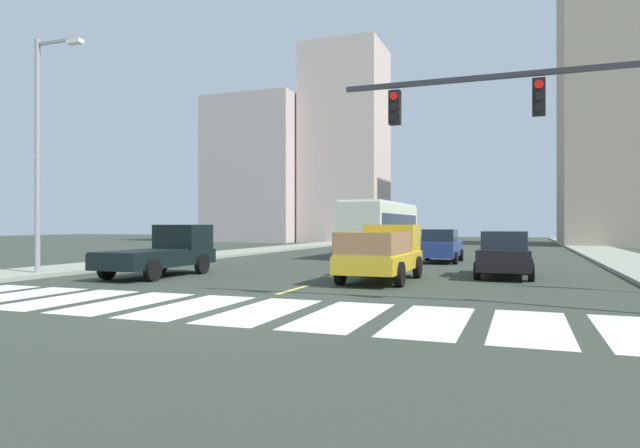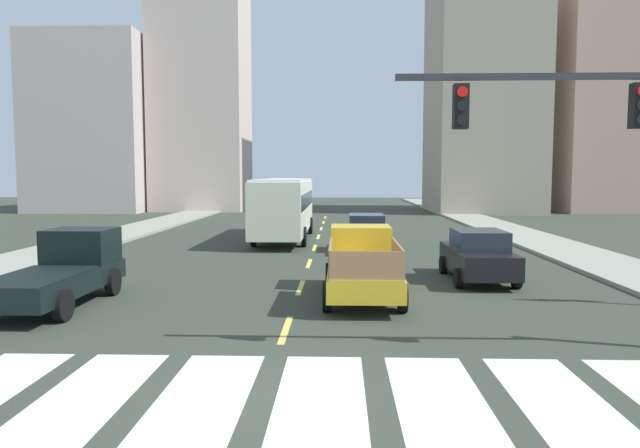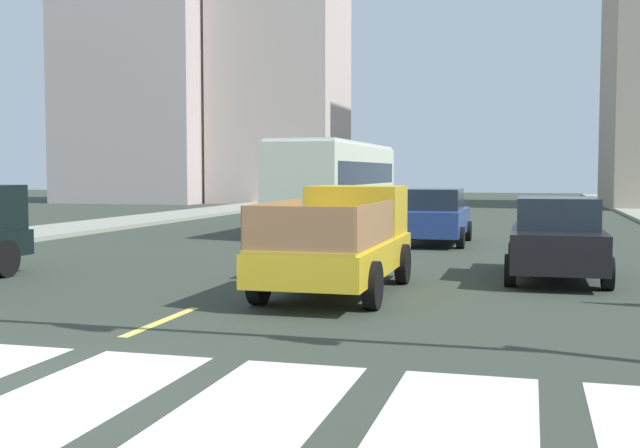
% 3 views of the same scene
% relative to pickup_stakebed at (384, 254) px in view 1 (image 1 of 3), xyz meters
% --- Properties ---
extents(ground_plane, '(160.00, 160.00, 0.00)m').
position_rel_pickup_stakebed_xyz_m(ground_plane, '(-1.89, -7.80, -0.94)').
color(ground_plane, '#333B30').
extents(sidewalk_left, '(3.40, 110.00, 0.15)m').
position_rel_pickup_stakebed_xyz_m(sidewalk_left, '(-13.55, 10.20, -0.86)').
color(sidewalk_left, gray).
rests_on(sidewalk_left, ground).
extents(crosswalk_stripe_1, '(1.44, 3.99, 0.01)m').
position_rel_pickup_stakebed_xyz_m(crosswalk_stripe_1, '(-8.51, -7.80, -0.93)').
color(crosswalk_stripe_1, silver).
rests_on(crosswalk_stripe_1, ground).
extents(crosswalk_stripe_2, '(1.44, 3.99, 0.01)m').
position_rel_pickup_stakebed_xyz_m(crosswalk_stripe_2, '(-6.62, -7.80, -0.93)').
color(crosswalk_stripe_2, silver).
rests_on(crosswalk_stripe_2, ground).
extents(crosswalk_stripe_3, '(1.44, 3.99, 0.01)m').
position_rel_pickup_stakebed_xyz_m(crosswalk_stripe_3, '(-4.73, -7.80, -0.93)').
color(crosswalk_stripe_3, silver).
rests_on(crosswalk_stripe_3, ground).
extents(crosswalk_stripe_4, '(1.44, 3.99, 0.01)m').
position_rel_pickup_stakebed_xyz_m(crosswalk_stripe_4, '(-2.84, -7.80, -0.93)').
color(crosswalk_stripe_4, silver).
rests_on(crosswalk_stripe_4, ground).
extents(crosswalk_stripe_5, '(1.44, 3.99, 0.01)m').
position_rel_pickup_stakebed_xyz_m(crosswalk_stripe_5, '(-0.95, -7.80, -0.93)').
color(crosswalk_stripe_5, silver).
rests_on(crosswalk_stripe_5, ground).
extents(crosswalk_stripe_6, '(1.44, 3.99, 0.01)m').
position_rel_pickup_stakebed_xyz_m(crosswalk_stripe_6, '(0.95, -7.80, -0.93)').
color(crosswalk_stripe_6, silver).
rests_on(crosswalk_stripe_6, ground).
extents(crosswalk_stripe_7, '(1.44, 3.99, 0.01)m').
position_rel_pickup_stakebed_xyz_m(crosswalk_stripe_7, '(2.84, -7.80, -0.93)').
color(crosswalk_stripe_7, silver).
rests_on(crosswalk_stripe_7, ground).
extents(crosswalk_stripe_8, '(1.44, 3.99, 0.01)m').
position_rel_pickup_stakebed_xyz_m(crosswalk_stripe_8, '(4.73, -7.80, -0.93)').
color(crosswalk_stripe_8, silver).
rests_on(crosswalk_stripe_8, ground).
extents(lane_dash_0, '(0.16, 2.40, 0.01)m').
position_rel_pickup_stakebed_xyz_m(lane_dash_0, '(-1.89, -3.80, -0.93)').
color(lane_dash_0, '#E5CB55').
rests_on(lane_dash_0, ground).
extents(lane_dash_1, '(0.16, 2.40, 0.01)m').
position_rel_pickup_stakebed_xyz_m(lane_dash_1, '(-1.89, 1.20, -0.93)').
color(lane_dash_1, '#E5CB55').
rests_on(lane_dash_1, ground).
extents(lane_dash_2, '(0.16, 2.40, 0.01)m').
position_rel_pickup_stakebed_xyz_m(lane_dash_2, '(-1.89, 6.20, -0.93)').
color(lane_dash_2, '#E5CB55').
rests_on(lane_dash_2, ground).
extents(lane_dash_3, '(0.16, 2.40, 0.01)m').
position_rel_pickup_stakebed_xyz_m(lane_dash_3, '(-1.89, 11.20, -0.93)').
color(lane_dash_3, '#E5CB55').
rests_on(lane_dash_3, ground).
extents(lane_dash_4, '(0.16, 2.40, 0.01)m').
position_rel_pickup_stakebed_xyz_m(lane_dash_4, '(-1.89, 16.20, -0.93)').
color(lane_dash_4, '#E5CB55').
rests_on(lane_dash_4, ground).
extents(lane_dash_5, '(0.16, 2.40, 0.01)m').
position_rel_pickup_stakebed_xyz_m(lane_dash_5, '(-1.89, 21.20, -0.93)').
color(lane_dash_5, '#E5CB55').
rests_on(lane_dash_5, ground).
extents(lane_dash_6, '(0.16, 2.40, 0.01)m').
position_rel_pickup_stakebed_xyz_m(lane_dash_6, '(-1.89, 26.20, -0.93)').
color(lane_dash_6, '#E5CB55').
rests_on(lane_dash_6, ground).
extents(lane_dash_7, '(0.16, 2.40, 0.01)m').
position_rel_pickup_stakebed_xyz_m(lane_dash_7, '(-1.89, 31.20, -0.93)').
color(lane_dash_7, '#E5CB55').
rests_on(lane_dash_7, ground).
extents(pickup_stakebed, '(2.18, 5.20, 1.96)m').
position_rel_pickup_stakebed_xyz_m(pickup_stakebed, '(0.00, 0.00, 0.00)').
color(pickup_stakebed, gold).
rests_on(pickup_stakebed, ground).
extents(pickup_dark, '(2.18, 5.20, 1.96)m').
position_rel_pickup_stakebed_xyz_m(pickup_dark, '(-8.34, -1.20, -0.02)').
color(pickup_dark, black).
rests_on(pickup_dark, ground).
extents(city_bus, '(2.72, 10.80, 3.32)m').
position_rel_pickup_stakebed_xyz_m(city_bus, '(-3.68, 14.55, 1.02)').
color(city_bus, beige).
rests_on(city_bus, ground).
extents(sedan_near_left, '(2.02, 4.40, 1.72)m').
position_rel_pickup_stakebed_xyz_m(sedan_near_left, '(0.57, 10.11, -0.08)').
color(sedan_near_left, navy).
rests_on(sedan_near_left, ground).
extents(sedan_near_right, '(2.02, 4.40, 1.72)m').
position_rel_pickup_stakebed_xyz_m(sedan_near_right, '(3.98, 2.59, -0.08)').
color(sedan_near_right, black).
rests_on(sedan_near_right, ground).
extents(traffic_signal_gantry, '(8.37, 0.27, 6.00)m').
position_rel_pickup_stakebed_xyz_m(traffic_signal_gantry, '(6.03, -5.68, 3.24)').
color(traffic_signal_gantry, '#2D2D33').
rests_on(traffic_signal_gantry, ground).
extents(streetlight_left, '(2.20, 0.28, 9.00)m').
position_rel_pickup_stakebed_xyz_m(streetlight_left, '(-12.51, -3.17, 4.03)').
color(streetlight_left, gray).
rests_on(streetlight_left, ground).
extents(block_mid_left, '(9.39, 11.68, 26.84)m').
position_rel_pickup_stakebed_xyz_m(block_mid_left, '(12.73, 39.43, 12.48)').
color(block_mid_left, '#9F927E').
rests_on(block_mid_left, ground).
extents(block_mid_right, '(10.82, 8.83, 16.56)m').
position_rel_pickup_stakebed_xyz_m(block_mid_right, '(-24.40, 39.00, 7.35)').
color(block_mid_right, '#BBAAA6').
rests_on(block_mid_right, ground).
extents(block_low_left, '(8.79, 7.81, 22.16)m').
position_rel_pickup_stakebed_xyz_m(block_low_left, '(-14.38, 40.88, 10.14)').
color(block_low_left, beige).
rests_on(block_low_left, ground).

